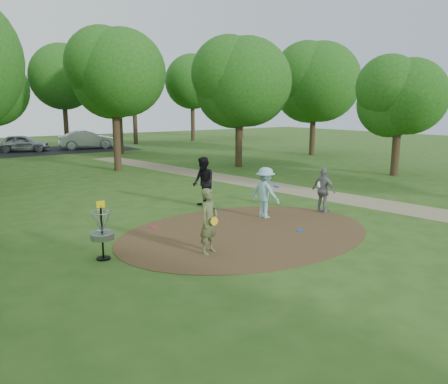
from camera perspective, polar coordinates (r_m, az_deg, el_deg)
ground at (r=13.70m, az=2.96°, el=-5.31°), size 100.00×100.00×0.00m
dirt_clearing at (r=13.70m, az=2.96°, el=-5.27°), size 8.40×8.40×0.02m
footpath at (r=19.55m, az=14.19°, el=-0.60°), size 7.55×39.89×0.01m
parking_lot at (r=41.68m, az=-21.60°, el=5.08°), size 14.00×8.00×0.01m
player_observer_with_disc at (r=11.58m, az=-1.98°, el=-3.84°), size 0.76×0.64×1.77m
player_throwing_with_disc at (r=15.34m, az=5.41°, el=-0.09°), size 1.12×1.25×1.80m
player_walking_with_disc at (r=16.81m, az=-2.70°, el=1.25°), size 0.90×1.07×1.97m
player_waiting_with_disc at (r=16.43m, az=12.90°, el=0.21°), size 0.53×1.01×1.67m
disc_ground_blue at (r=14.02m, az=9.85°, el=-4.95°), size 0.22×0.22×0.02m
disc_ground_red at (r=14.35m, az=-9.20°, el=-4.56°), size 0.22×0.22×0.02m
car_left at (r=41.44m, az=-24.85°, el=5.81°), size 4.65×3.12×1.47m
car_right at (r=42.16m, az=-17.38°, el=6.53°), size 5.27×2.73×1.65m
disc_golf_basket at (r=11.56m, az=-15.68°, el=-4.35°), size 0.63×0.63×1.54m
tree_ring at (r=21.30m, az=-8.48°, el=14.77°), size 37.69×45.56×9.14m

